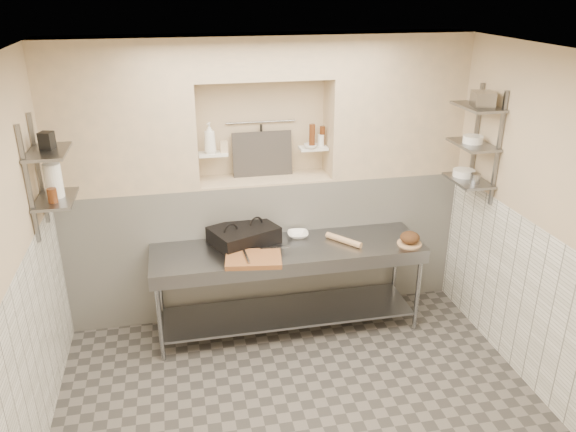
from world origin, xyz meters
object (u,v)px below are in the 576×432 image
object	(u,v)px
cutting_board	(253,259)
bottle_soap	(210,138)
mixing_bowl	(298,235)
bread_loaf	(410,238)
prep_table	(288,272)
rolling_pin	(344,240)
panini_press	(244,235)
bowl_alcove	(311,146)
jug_left	(53,180)

from	to	relation	value
cutting_board	bottle_soap	distance (m)	1.24
mixing_bowl	cutting_board	bearing A→B (deg)	-139.97
cutting_board	bread_loaf	bearing A→B (deg)	1.81
mixing_bowl	bottle_soap	xyz separation A→B (m)	(-0.79, 0.34, 0.94)
prep_table	rolling_pin	size ratio (longest dim) A/B	6.62
rolling_pin	bread_loaf	bearing A→B (deg)	-14.38
panini_press	cutting_board	distance (m)	0.41
cutting_board	bowl_alcove	distance (m)	1.30
cutting_board	bread_loaf	size ratio (longest dim) A/B	2.66
mixing_bowl	bottle_soap	world-z (taller)	bottle_soap
cutting_board	mixing_bowl	distance (m)	0.67
jug_left	bowl_alcove	bearing A→B (deg)	15.41
cutting_board	rolling_pin	bearing A→B (deg)	12.66
bread_loaf	jug_left	bearing A→B (deg)	179.02
prep_table	bread_loaf	bearing A→B (deg)	-7.89
bowl_alcove	panini_press	bearing A→B (deg)	-155.89
jug_left	bread_loaf	bearing A→B (deg)	-0.98
rolling_pin	bottle_soap	world-z (taller)	bottle_soap
rolling_pin	mixing_bowl	bearing A→B (deg)	151.15
prep_table	rolling_pin	xyz separation A→B (m)	(0.55, -0.00, 0.29)
rolling_pin	bread_loaf	xyz separation A→B (m)	(0.61, -0.16, 0.04)
cutting_board	bottle_soap	world-z (taller)	bottle_soap
bottle_soap	jug_left	size ratio (longest dim) A/B	1.06
bowl_alcove	jug_left	world-z (taller)	jug_left
mixing_bowl	bottle_soap	distance (m)	1.27
bottle_soap	bowl_alcove	bearing A→B (deg)	-1.56
rolling_pin	bowl_alcove	xyz separation A→B (m)	(-0.21, 0.53, 0.80)
bottle_soap	jug_left	xyz separation A→B (m)	(-1.32, -0.66, -0.11)
cutting_board	rolling_pin	distance (m)	0.94
bottle_soap	jug_left	bearing A→B (deg)	-153.32
prep_table	bread_loaf	size ratio (longest dim) A/B	13.76
mixing_bowl	rolling_pin	size ratio (longest dim) A/B	0.53
panini_press	jug_left	world-z (taller)	jug_left
rolling_pin	bread_loaf	distance (m)	0.63
jug_left	rolling_pin	bearing A→B (deg)	2.36
bread_loaf	jug_left	xyz separation A→B (m)	(-3.13, 0.05, 0.78)
rolling_pin	jug_left	world-z (taller)	jug_left
panini_press	bread_loaf	world-z (taller)	panini_press
jug_left	bottle_soap	bearing A→B (deg)	26.68
mixing_bowl	jug_left	size ratio (longest dim) A/B	0.73
mixing_bowl	bowl_alcove	size ratio (longest dim) A/B	1.51
panini_press	bread_loaf	size ratio (longest dim) A/B	3.82
cutting_board	panini_press	bearing A→B (deg)	94.28
rolling_pin	cutting_board	bearing A→B (deg)	-167.34
mixing_bowl	bottle_soap	size ratio (longest dim) A/B	0.69
bread_loaf	bowl_alcove	xyz separation A→B (m)	(-0.82, 0.69, 0.76)
cutting_board	rolling_pin	size ratio (longest dim) A/B	1.28
prep_table	jug_left	size ratio (longest dim) A/B	9.23
panini_press	bread_loaf	bearing A→B (deg)	-36.10
bread_loaf	bowl_alcove	size ratio (longest dim) A/B	1.38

